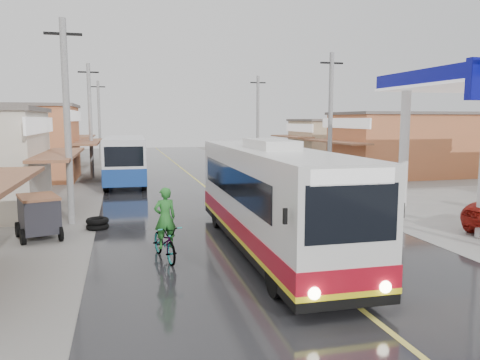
{
  "coord_description": "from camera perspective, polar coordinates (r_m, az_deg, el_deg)",
  "views": [
    {
      "loc": [
        -5.01,
        -10.5,
        4.15
      ],
      "look_at": [
        -0.73,
        6.24,
        1.91
      ],
      "focal_mm": 35.0,
      "sensor_mm": 36.0,
      "label": 1
    }
  ],
  "objects": [
    {
      "name": "ground",
      "position": [
        12.35,
        10.75,
        -12.4
      ],
      "size": [
        120.0,
        120.0,
        0.0
      ],
      "primitive_type": "plane",
      "color": "slate",
      "rests_on": "ground"
    },
    {
      "name": "road",
      "position": [
        26.31,
        -3.2,
        -1.69
      ],
      "size": [
        12.0,
        90.0,
        0.02
      ],
      "primitive_type": "cube",
      "color": "black",
      "rests_on": "ground"
    },
    {
      "name": "tyre_stack",
      "position": [
        18.69,
        -16.98,
        -5.1
      ],
      "size": [
        0.86,
        0.86,
        0.44
      ],
      "color": "black",
      "rests_on": "ground"
    },
    {
      "name": "centre_line",
      "position": [
        26.31,
        -3.2,
        -1.66
      ],
      "size": [
        0.15,
        90.0,
        0.01
      ],
      "primitive_type": "cube",
      "color": "#D8CC4C",
      "rests_on": "road"
    },
    {
      "name": "cyclist",
      "position": [
        14.11,
        -9.15,
        -6.77
      ],
      "size": [
        1.1,
        2.15,
        2.21
      ],
      "rotation": [
        0.0,
        0.0,
        0.2
      ],
      "color": "black",
      "rests_on": "ground"
    },
    {
      "name": "coach_bus",
      "position": [
        14.85,
        3.6,
        -2.15
      ],
      "size": [
        2.7,
        11.31,
        3.52
      ],
      "rotation": [
        0.0,
        0.0,
        -0.02
      ],
      "color": "silver",
      "rests_on": "road"
    },
    {
      "name": "second_bus",
      "position": [
        31.06,
        -13.84,
        2.5
      ],
      "size": [
        2.63,
        9.12,
        3.01
      ],
      "rotation": [
        0.0,
        0.0,
        -0.02
      ],
      "color": "silver",
      "rests_on": "road"
    },
    {
      "name": "tricycle_near",
      "position": [
        17.84,
        -23.34,
        -3.84
      ],
      "size": [
        1.84,
        2.13,
        1.52
      ],
      "rotation": [
        0.0,
        0.0,
        0.31
      ],
      "color": "#26262D",
      "rests_on": "ground"
    },
    {
      "name": "utility_poles_right",
      "position": [
        28.49,
        10.75,
        -1.13
      ],
      "size": [
        1.6,
        36.0,
        8.0
      ],
      "primitive_type": null,
      "color": "gray",
      "rests_on": "ground"
    },
    {
      "name": "shopfronts_right",
      "position": [
        30.39,
        27.03,
        -1.28
      ],
      "size": [
        11.0,
        44.0,
        4.8
      ],
      "primitive_type": null,
      "color": "beige",
      "rests_on": "ground"
    },
    {
      "name": "utility_poles_left",
      "position": [
        26.9,
        -18.42,
        -1.88
      ],
      "size": [
        1.6,
        50.0,
        8.0
      ],
      "primitive_type": null,
      "color": "gray",
      "rests_on": "ground"
    }
  ]
}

